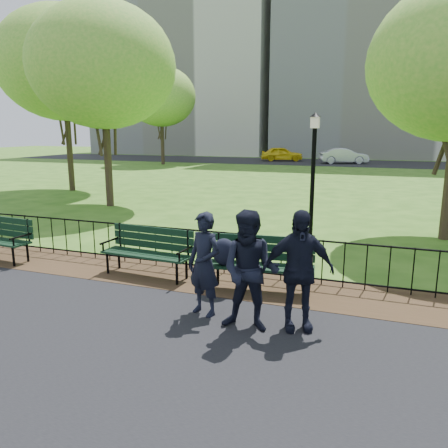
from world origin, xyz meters
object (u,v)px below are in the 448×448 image
(lamppost, at_px, (313,173))
(taxi, at_px, (282,154))
(park_bench_main, at_px, (245,255))
(tree_near_w, at_px, (103,66))
(tree_mid_w, at_px, (63,64))
(person_left, at_px, (204,264))
(person_mid, at_px, (250,271))
(park_bench_left_a, at_px, (149,246))
(person_right, at_px, (298,270))
(tree_far_w, at_px, (161,97))
(sedan_silver, at_px, (344,156))

(lamppost, height_order, taxi, lamppost)
(park_bench_main, relative_size, tree_near_w, 0.26)
(park_bench_main, distance_m, tree_near_w, 11.48)
(tree_mid_w, bearing_deg, person_left, -44.05)
(person_mid, bearing_deg, park_bench_main, 107.56)
(park_bench_left_a, height_order, taxi, taxi)
(park_bench_main, distance_m, taxi, 34.91)
(park_bench_left_a, height_order, person_right, person_right)
(tree_near_w, bearing_deg, park_bench_left_a, -50.57)
(person_right, xyz_separation_m, taxi, (-8.21, 35.46, -0.23))
(park_bench_main, relative_size, person_left, 1.20)
(tree_far_w, bearing_deg, park_bench_left_a, -62.68)
(lamppost, height_order, tree_mid_w, tree_mid_w)
(tree_near_w, bearing_deg, tree_mid_w, 144.09)
(tree_near_w, xyz_separation_m, person_mid, (8.35, -8.61, -4.34))
(tree_near_w, height_order, taxi, tree_near_w)
(tree_far_w, height_order, person_right, tree_far_w)
(person_left, relative_size, taxi, 0.42)
(park_bench_left_a, bearing_deg, taxi, 102.09)
(taxi, bearing_deg, lamppost, 176.35)
(tree_far_w, xyz_separation_m, sedan_silver, (14.70, 6.03, -4.99))
(tree_mid_w, bearing_deg, taxi, 77.83)
(park_bench_left_a, xyz_separation_m, tree_near_w, (-5.68, 6.91, 4.64))
(person_left, bearing_deg, lamppost, 98.71)
(tree_near_w, relative_size, tree_mid_w, 0.88)
(park_bench_left_a, bearing_deg, park_bench_main, -0.88)
(tree_near_w, distance_m, tree_mid_w, 5.45)
(lamppost, relative_size, tree_near_w, 0.44)
(sedan_silver, bearing_deg, tree_far_w, 94.09)
(tree_mid_w, xyz_separation_m, person_mid, (12.72, -11.77, -5.03))
(tree_far_w, distance_m, person_mid, 32.98)
(person_left, bearing_deg, tree_far_w, 136.71)
(tree_mid_w, distance_m, tree_far_w, 16.85)
(park_bench_main, xyz_separation_m, person_mid, (0.56, -1.52, 0.23))
(tree_mid_w, xyz_separation_m, sedan_silver, (11.05, 22.48, -5.25))
(tree_mid_w, height_order, taxi, tree_mid_w)
(park_bench_main, bearing_deg, tree_mid_w, 131.95)
(tree_near_w, distance_m, tree_far_w, 21.20)
(taxi, bearing_deg, tree_mid_w, 150.08)
(person_mid, xyz_separation_m, person_right, (0.65, 0.26, 0.00))
(park_bench_main, relative_size, person_right, 1.10)
(tree_far_w, distance_m, person_left, 32.33)
(park_bench_main, bearing_deg, sedan_silver, 84.03)
(person_left, bearing_deg, park_bench_main, 94.66)
(park_bench_left_a, xyz_separation_m, person_left, (1.82, -1.41, 0.23))
(park_bench_main, xyz_separation_m, taxi, (-7.00, 34.20, -0.00))
(tree_near_w, height_order, tree_far_w, tree_far_w)
(tree_mid_w, bearing_deg, park_bench_main, -40.15)
(person_right, bearing_deg, park_bench_main, 112.10)
(lamppost, bearing_deg, sedan_silver, 93.33)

